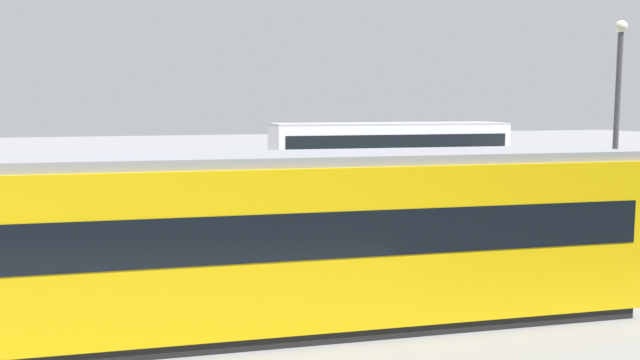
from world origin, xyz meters
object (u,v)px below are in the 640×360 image
Objects in this scene: double_decker_bus at (390,164)px; street_lamp at (616,122)px; pedestrian_near_railing at (253,217)px; tram_yellow at (308,237)px; info_sign at (224,204)px.

street_lamp is (-2.30, 11.50, 2.16)m from double_decker_bus.
double_decker_bus is 6.37× the size of pedestrian_near_railing.
tram_yellow is at bearing 17.12° from street_lamp.
tram_yellow is 8.15× the size of pedestrian_near_railing.
pedestrian_near_railing is at bearing -93.45° from tram_yellow.
street_lamp is (-11.19, 3.35, 2.43)m from info_sign.
pedestrian_near_railing is at bearing -130.71° from info_sign.
double_decker_bus is at bearing -119.17° from tram_yellow.
double_decker_bus is 16.88m from tram_yellow.
double_decker_bus reaches higher than tram_yellow.
tram_yellow is at bearing 60.83° from double_decker_bus.
tram_yellow is 2.02× the size of street_lamp.
tram_yellow is at bearing 86.55° from pedestrian_near_railing.
double_decker_bus reaches higher than info_sign.
street_lamp is (-10.05, 4.67, 3.11)m from pedestrian_near_railing.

